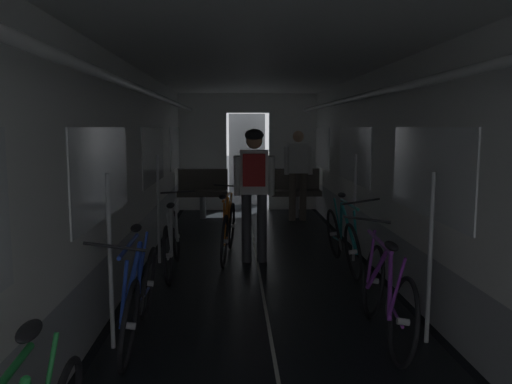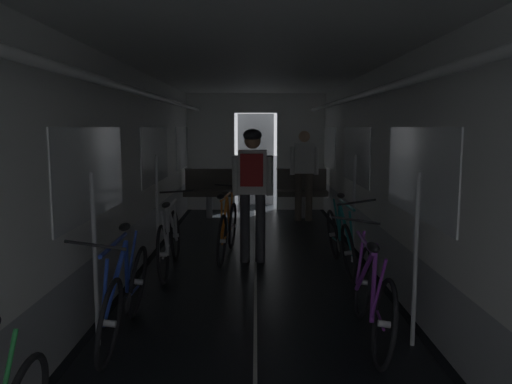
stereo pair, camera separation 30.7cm
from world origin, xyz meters
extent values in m
cube|color=black|center=(-1.41, 3.25, 0.00)|extent=(0.08, 11.50, 0.01)
cube|color=black|center=(1.41, 3.25, 0.00)|extent=(0.08, 11.50, 0.01)
cube|color=beige|center=(0.00, 3.25, 0.00)|extent=(0.03, 11.27, 0.00)
cube|color=#9EA0A5|center=(-1.51, 3.25, 0.30)|extent=(0.12, 11.50, 0.60)
cube|color=white|center=(-1.51, 3.25, 1.53)|extent=(0.12, 11.50, 1.85)
cube|color=white|center=(-1.45, 2.67, 1.35)|extent=(0.02, 1.90, 0.80)
cube|color=white|center=(-1.45, 5.55, 1.35)|extent=(0.02, 1.90, 0.80)
cube|color=white|center=(-1.45, 8.42, 1.35)|extent=(0.02, 1.90, 0.80)
cube|color=yellow|center=(-1.45, 2.72, 1.35)|extent=(0.01, 0.20, 0.28)
cylinder|color=white|center=(-1.17, 3.25, 2.10)|extent=(0.07, 11.04, 0.07)
cylinder|color=#B7BABF|center=(-1.27, 2.10, 0.70)|extent=(0.04, 0.04, 1.40)
cylinder|color=#B7BABF|center=(-1.27, 4.70, 0.70)|extent=(0.04, 0.04, 1.40)
cube|color=#9EA0A5|center=(1.51, 3.25, 0.30)|extent=(0.12, 11.50, 0.60)
cube|color=white|center=(1.51, 3.25, 1.53)|extent=(0.12, 11.50, 1.85)
cube|color=white|center=(1.45, 2.67, 1.35)|extent=(0.02, 1.90, 0.80)
cube|color=white|center=(1.45, 5.55, 1.35)|extent=(0.02, 1.90, 0.80)
cube|color=white|center=(1.45, 8.42, 1.35)|extent=(0.02, 1.90, 0.80)
cube|color=yellow|center=(1.45, 2.87, 1.35)|extent=(0.01, 0.20, 0.28)
cylinder|color=white|center=(1.17, 3.25, 2.10)|extent=(0.07, 11.04, 0.07)
cylinder|color=#B7BABF|center=(1.27, 2.10, 0.70)|extent=(0.04, 0.04, 1.40)
cylinder|color=#B7BABF|center=(1.27, 4.70, 0.70)|extent=(0.04, 0.04, 1.40)
cube|color=white|center=(-0.95, 9.06, 1.23)|extent=(1.00, 0.12, 2.45)
cube|color=white|center=(0.95, 9.06, 1.23)|extent=(1.00, 0.12, 2.45)
cube|color=white|center=(0.00, 9.06, 2.25)|extent=(0.90, 0.12, 0.40)
cube|color=#4C4F54|center=(0.00, 9.76, 1.03)|extent=(0.81, 0.04, 2.05)
cube|color=silver|center=(0.00, 3.25, 2.51)|extent=(3.14, 11.62, 0.12)
cylinder|color=gray|center=(-0.90, 8.00, 0.22)|extent=(0.12, 0.12, 0.44)
cube|color=#47423D|center=(-0.90, 8.00, 0.49)|extent=(0.96, 0.44, 0.10)
cube|color=#47423D|center=(-0.90, 8.19, 0.74)|extent=(0.96, 0.08, 0.40)
torus|color=gray|center=(-1.33, 8.22, 0.94)|extent=(0.14, 0.14, 0.02)
cylinder|color=gray|center=(0.90, 8.00, 0.22)|extent=(0.12, 0.12, 0.44)
cube|color=#47423D|center=(0.90, 8.00, 0.49)|extent=(0.96, 0.44, 0.10)
cube|color=#47423D|center=(0.90, 8.19, 0.74)|extent=(0.96, 0.08, 0.40)
torus|color=gray|center=(0.47, 8.22, 0.94)|extent=(0.14, 0.14, 0.02)
torus|color=black|center=(-1.09, 2.74, 0.33)|extent=(0.15, 0.67, 0.67)
cylinder|color=#B2B2B7|center=(-1.09, 2.74, 0.33)|extent=(0.10, 0.05, 0.06)
torus|color=black|center=(-1.06, 1.72, 0.33)|extent=(0.15, 0.67, 0.67)
cylinder|color=#B2B2B7|center=(-1.06, 1.72, 0.33)|extent=(0.10, 0.05, 0.06)
cylinder|color=#2342B7|center=(-1.10, 2.03, 0.55)|extent=(0.11, 0.54, 0.56)
cylinder|color=#2342B7|center=(-1.11, 2.44, 0.55)|extent=(0.12, 0.34, 0.55)
cylinder|color=#2342B7|center=(-1.14, 2.19, 0.81)|extent=(0.06, 0.82, 0.04)
cylinder|color=#2342B7|center=(-1.12, 2.67, 0.57)|extent=(0.09, 0.17, 0.49)
cylinder|color=#2342B7|center=(-1.08, 2.51, 0.31)|extent=(0.05, 0.45, 0.07)
cylinder|color=#2342B7|center=(-1.10, 1.75, 0.57)|extent=(0.10, 0.09, 0.49)
cylinder|color=black|center=(-1.07, 2.29, 0.29)|extent=(0.04, 0.17, 0.17)
ellipsoid|color=black|center=(-1.16, 2.62, 0.87)|extent=(0.10, 0.24, 0.07)
cylinder|color=black|center=(-1.14, 1.73, 0.91)|extent=(0.44, 0.04, 0.09)
torus|color=black|center=(1.03, 4.86, 0.33)|extent=(0.14, 0.67, 0.67)
cylinder|color=#B2B2B7|center=(1.03, 4.86, 0.33)|extent=(0.10, 0.05, 0.06)
torus|color=black|center=(1.06, 3.84, 0.33)|extent=(0.14, 0.67, 0.67)
cylinder|color=#B2B2B7|center=(1.06, 3.84, 0.33)|extent=(0.10, 0.05, 0.06)
cylinder|color=teal|center=(1.08, 4.16, 0.55)|extent=(0.13, 0.54, 0.56)
cylinder|color=teal|center=(1.07, 4.57, 0.55)|extent=(0.10, 0.34, 0.55)
cylinder|color=teal|center=(1.11, 4.31, 0.81)|extent=(0.06, 0.82, 0.04)
cylinder|color=teal|center=(1.07, 4.79, 0.57)|extent=(0.09, 0.16, 0.49)
cylinder|color=teal|center=(1.03, 4.63, 0.31)|extent=(0.03, 0.45, 0.07)
cylinder|color=teal|center=(1.09, 3.87, 0.57)|extent=(0.09, 0.09, 0.49)
cylinder|color=black|center=(1.04, 4.41, 0.29)|extent=(0.04, 0.17, 0.17)
ellipsoid|color=black|center=(1.11, 4.74, 0.87)|extent=(0.10, 0.24, 0.07)
cylinder|color=black|center=(1.14, 3.85, 0.91)|extent=(0.44, 0.04, 0.08)
torus|color=black|center=(0.94, 1.71, 0.33)|extent=(0.16, 0.68, 0.67)
cylinder|color=#B2B2B7|center=(0.94, 1.71, 0.33)|extent=(0.10, 0.06, 0.06)
torus|color=black|center=(0.99, 2.73, 0.33)|extent=(0.16, 0.68, 0.67)
cylinder|color=#B2B2B7|center=(0.99, 2.73, 0.33)|extent=(0.10, 0.06, 0.06)
cylinder|color=purple|center=(0.95, 2.41, 0.55)|extent=(0.09, 0.54, 0.56)
cylinder|color=purple|center=(0.92, 2.01, 0.55)|extent=(0.12, 0.34, 0.55)
cylinder|color=purple|center=(0.90, 2.26, 0.81)|extent=(0.08, 0.82, 0.04)
cylinder|color=purple|center=(0.91, 1.78, 0.57)|extent=(0.08, 0.17, 0.49)
cylinder|color=purple|center=(0.95, 1.93, 0.31)|extent=(0.06, 0.45, 0.07)
cylinder|color=purple|center=(0.96, 2.70, 0.57)|extent=(0.10, 0.09, 0.49)
cylinder|color=black|center=(0.97, 2.16, 0.29)|extent=(0.04, 0.17, 0.17)
ellipsoid|color=black|center=(0.87, 1.83, 0.87)|extent=(0.11, 0.25, 0.07)
cylinder|color=black|center=(0.91, 2.72, 0.91)|extent=(0.44, 0.05, 0.08)
torus|color=black|center=(-1.04, 3.76, 0.33)|extent=(0.09, 0.67, 0.67)
cylinder|color=#B2B2B7|center=(-1.04, 3.76, 0.33)|extent=(0.09, 0.05, 0.05)
torus|color=black|center=(-1.06, 4.78, 0.33)|extent=(0.09, 0.67, 0.67)
cylinder|color=#B2B2B7|center=(-1.06, 4.78, 0.33)|extent=(0.09, 0.05, 0.05)
cylinder|color=#ADAFB5|center=(-1.04, 4.46, 0.55)|extent=(0.06, 0.54, 0.56)
cylinder|color=#ADAFB5|center=(-1.03, 4.05, 0.55)|extent=(0.07, 0.34, 0.55)
cylinder|color=#ADAFB5|center=(-1.02, 4.31, 0.82)|extent=(0.05, 0.82, 0.04)
cylinder|color=#ADAFB5|center=(-1.03, 3.83, 0.58)|extent=(0.05, 0.16, 0.49)
cylinder|color=#ADAFB5|center=(-1.04, 3.98, 0.31)|extent=(0.04, 0.45, 0.07)
cylinder|color=#ADAFB5|center=(-1.05, 4.75, 0.58)|extent=(0.06, 0.09, 0.49)
cylinder|color=black|center=(-1.05, 4.21, 0.29)|extent=(0.02, 0.17, 0.17)
ellipsoid|color=black|center=(-1.01, 3.88, 0.88)|extent=(0.10, 0.24, 0.06)
cylinder|color=black|center=(-1.03, 4.77, 0.92)|extent=(0.44, 0.03, 0.05)
cylinder|color=#1E8438|center=(-1.15, 0.36, 0.57)|extent=(0.09, 0.17, 0.49)
cylinder|color=#2D2D33|center=(-0.14, 4.71, 0.45)|extent=(0.13, 0.13, 0.90)
cylinder|color=#2D2D33|center=(0.06, 4.70, 0.45)|extent=(0.13, 0.13, 0.90)
cube|color=silver|center=(-0.04, 4.71, 1.18)|extent=(0.37, 0.24, 0.56)
cylinder|color=silver|center=(-0.26, 4.74, 1.13)|extent=(0.10, 0.20, 0.53)
cylinder|color=silver|center=(0.18, 4.72, 1.13)|extent=(0.10, 0.20, 0.53)
sphere|color=#9E7051|center=(-0.04, 4.71, 1.58)|extent=(0.21, 0.21, 0.21)
ellipsoid|color=black|center=(-0.04, 4.71, 1.65)|extent=(0.25, 0.29, 0.16)
cube|color=maroon|center=(-0.05, 4.54, 1.22)|extent=(0.29, 0.17, 0.40)
torus|color=black|center=(-0.42, 4.45, 0.33)|extent=(0.13, 0.67, 0.67)
cylinder|color=#B2B2B7|center=(-0.42, 4.45, 0.33)|extent=(0.10, 0.06, 0.06)
torus|color=black|center=(-0.34, 5.47, 0.33)|extent=(0.13, 0.67, 0.67)
cylinder|color=#B2B2B7|center=(-0.34, 5.47, 0.33)|extent=(0.10, 0.06, 0.06)
cylinder|color=orange|center=(-0.37, 5.16, 0.55)|extent=(0.06, 0.54, 0.56)
cylinder|color=orange|center=(-0.41, 4.75, 0.55)|extent=(0.09, 0.34, 0.55)
cylinder|color=orange|center=(-0.40, 5.00, 0.82)|extent=(0.11, 0.82, 0.04)
cylinder|color=orange|center=(-0.43, 4.52, 0.58)|extent=(0.04, 0.17, 0.49)
cylinder|color=orange|center=(-0.40, 4.68, 0.31)|extent=(0.07, 0.45, 0.07)
cylinder|color=orange|center=(-0.35, 5.44, 0.58)|extent=(0.06, 0.09, 0.49)
cylinder|color=black|center=(-0.38, 4.90, 0.29)|extent=(0.04, 0.17, 0.17)
ellipsoid|color=black|center=(-0.44, 4.58, 0.88)|extent=(0.11, 0.25, 0.07)
cylinder|color=black|center=(-0.37, 5.46, 0.92)|extent=(0.44, 0.06, 0.05)
cylinder|color=brown|center=(1.00, 7.70, 0.45)|extent=(0.13, 0.13, 0.90)
cylinder|color=brown|center=(0.80, 7.70, 0.45)|extent=(0.13, 0.13, 0.90)
cube|color=silver|center=(0.90, 7.70, 1.18)|extent=(0.36, 0.22, 0.56)
cylinder|color=silver|center=(1.12, 7.68, 1.13)|extent=(0.09, 0.20, 0.53)
cylinder|color=silver|center=(0.68, 7.68, 1.13)|extent=(0.09, 0.20, 0.53)
sphere|color=tan|center=(0.90, 7.70, 1.58)|extent=(0.21, 0.21, 0.21)
camera|label=1|loc=(-0.30, -1.88, 1.75)|focal=36.23mm
camera|label=2|loc=(0.01, -1.88, 1.75)|focal=36.23mm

